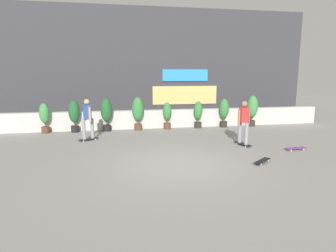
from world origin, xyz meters
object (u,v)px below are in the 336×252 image
at_px(potted_plant_2, 106,112).
at_px(skateboard_aside, 262,161).
at_px(potted_plant_3, 138,111).
at_px(potted_plant_4, 167,114).
at_px(skater_far_right, 244,121).
at_px(potted_plant_5, 198,113).
at_px(potted_plant_6, 224,111).
at_px(potted_plant_7, 252,108).
at_px(skateboard_near_camera, 296,148).
at_px(potted_plant_1, 74,114).
at_px(potted_plant_0, 45,116).
at_px(skater_by_wall_left, 88,118).

xyz_separation_m(potted_plant_2, skateboard_aside, (4.82, -5.90, -0.85)).
xyz_separation_m(potted_plant_3, potted_plant_4, (1.44, 0.00, -0.20)).
bearing_deg(skateboard_aside, skater_far_right, 81.08).
height_order(skater_far_right, skateboard_aside, skater_far_right).
bearing_deg(skateboard_aside, potted_plant_4, 107.93).
bearing_deg(potted_plant_2, skateboard_aside, -50.76).
xyz_separation_m(potted_plant_3, skateboard_aside, (3.35, -5.90, -0.88)).
height_order(potted_plant_3, potted_plant_5, potted_plant_3).
distance_m(potted_plant_6, skater_far_right, 3.84).
bearing_deg(potted_plant_7, potted_plant_5, 180.00).
height_order(potted_plant_7, skateboard_near_camera, potted_plant_7).
xyz_separation_m(potted_plant_1, skateboard_near_camera, (8.23, -4.72, -0.80)).
distance_m(potted_plant_5, skater_far_right, 3.84).
distance_m(potted_plant_0, skateboard_near_camera, 10.66).
relative_size(potted_plant_0, potted_plant_3, 0.86).
height_order(potted_plant_0, potted_plant_4, potted_plant_0).
xyz_separation_m(potted_plant_5, skateboard_near_camera, (2.28, -4.72, -0.70)).
xyz_separation_m(potted_plant_2, potted_plant_3, (1.48, -0.00, 0.02)).
distance_m(potted_plant_0, skater_by_wall_left, 2.80).
relative_size(potted_plant_1, potted_plant_3, 0.93).
bearing_deg(skateboard_aside, potted_plant_0, 142.12).
distance_m(potted_plant_4, skater_by_wall_left, 4.07).
distance_m(skateboard_near_camera, skateboard_aside, 2.27).
height_order(potted_plant_2, potted_plant_5, potted_plant_2).
height_order(skater_far_right, skater_by_wall_left, same).
relative_size(potted_plant_0, potted_plant_1, 0.93).
bearing_deg(potted_plant_3, potted_plant_4, 0.00).
height_order(potted_plant_2, potted_plant_6, potted_plant_2).
bearing_deg(potted_plant_5, potted_plant_1, -180.00).
bearing_deg(potted_plant_7, potted_plant_2, 180.00).
bearing_deg(potted_plant_6, skateboard_aside, -99.88).
relative_size(potted_plant_0, potted_plant_7, 0.87).
bearing_deg(potted_plant_1, skateboard_near_camera, -29.84).
bearing_deg(potted_plant_0, potted_plant_7, 0.00).
distance_m(potted_plant_4, skateboard_near_camera, 6.13).
bearing_deg(potted_plant_3, potted_plant_5, 0.00).
relative_size(potted_plant_3, skater_far_right, 0.94).
relative_size(potted_plant_1, potted_plant_7, 0.94).
bearing_deg(potted_plant_1, potted_plant_4, 0.00).
distance_m(potted_plant_1, skateboard_aside, 8.66).
xyz_separation_m(potted_plant_7, skater_by_wall_left, (-8.08, -1.88, 0.01)).
bearing_deg(potted_plant_7, potted_plant_6, 180.00).
relative_size(potted_plant_7, skater_far_right, 0.94).
xyz_separation_m(potted_plant_3, skateboard_near_camera, (5.29, -4.72, -0.88)).
xyz_separation_m(skater_by_wall_left, skateboard_aside, (5.51, -4.02, -0.88)).
distance_m(potted_plant_6, skateboard_aside, 6.04).
bearing_deg(potted_plant_0, potted_plant_4, 0.00).
distance_m(potted_plant_4, potted_plant_6, 2.94).
height_order(potted_plant_6, skateboard_aside, potted_plant_6).
distance_m(potted_plant_0, potted_plant_1, 1.30).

